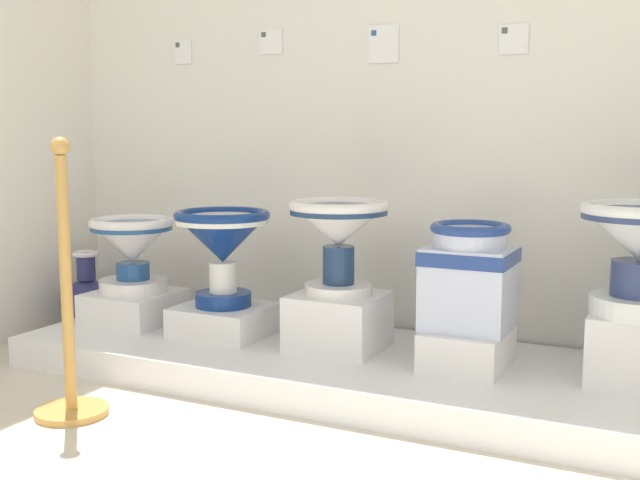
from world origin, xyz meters
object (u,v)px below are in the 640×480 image
(antique_toilet_tall_cobalt, at_px, (222,239))
(info_placard_third, at_px, (383,44))
(plinth_block_leftmost, at_px, (338,321))
(antique_toilet_leftmost, at_px, (339,228))
(plinth_block_broad_patterned, at_px, (134,307))
(stanchion_post_near_left, at_px, (68,335))
(antique_toilet_broad_patterned, at_px, (132,245))
(plinth_block_pale_glazed, at_px, (467,347))
(info_placard_second, at_px, (271,42))
(antique_toilet_pale_glazed, at_px, (469,273))
(plinth_block_tall_cobalt, at_px, (224,320))
(info_placard_first, at_px, (183,52))
(plinth_block_rightmost, at_px, (634,349))
(antique_toilet_rightmost, at_px, (640,242))
(info_placard_fourth, at_px, (514,39))
(decorative_vase_spare, at_px, (87,301))

(antique_toilet_tall_cobalt, height_order, info_placard_third, info_placard_third)
(plinth_block_leftmost, relative_size, antique_toilet_leftmost, 0.87)
(plinth_block_broad_patterned, distance_m, stanchion_post_near_left, 0.86)
(antique_toilet_broad_patterned, xyz_separation_m, antique_toilet_leftmost, (1.02, 0.01, 0.13))
(plinth_block_pale_glazed, bearing_deg, info_placard_second, 157.94)
(info_placard_second, height_order, info_placard_third, info_placard_second)
(antique_toilet_pale_glazed, bearing_deg, antique_toilet_leftmost, 178.33)
(info_placard_second, bearing_deg, plinth_block_leftmost, -37.88)
(plinth_block_leftmost, bearing_deg, info_placard_third, 87.89)
(plinth_block_tall_cobalt, relative_size, stanchion_post_near_left, 0.39)
(plinth_block_broad_patterned, bearing_deg, antique_toilet_broad_patterned, 180.00)
(info_placard_third, bearing_deg, plinth_block_broad_patterned, -157.59)
(stanchion_post_near_left, bearing_deg, plinth_block_leftmost, 49.86)
(plinth_block_pale_glazed, distance_m, stanchion_post_near_left, 1.42)
(plinth_block_tall_cobalt, xyz_separation_m, stanchion_post_near_left, (-0.14, -0.76, 0.10))
(antique_toilet_pale_glazed, distance_m, info_placard_first, 1.84)
(plinth_block_broad_patterned, height_order, antique_toilet_tall_cobalt, antique_toilet_tall_cobalt)
(info_placard_second, bearing_deg, antique_toilet_leftmost, -37.88)
(plinth_block_broad_patterned, bearing_deg, plinth_block_pale_glazed, -0.20)
(plinth_block_rightmost, relative_size, antique_toilet_rightmost, 0.73)
(plinth_block_broad_patterned, distance_m, plinth_block_pale_glazed, 1.54)
(antique_toilet_broad_patterned, height_order, plinth_block_tall_cobalt, antique_toilet_broad_patterned)
(antique_toilet_tall_cobalt, relative_size, stanchion_post_near_left, 0.42)
(plinth_block_pale_glazed, relative_size, antique_toilet_pale_glazed, 0.92)
(plinth_block_broad_patterned, distance_m, antique_toilet_leftmost, 1.10)
(antique_toilet_pale_glazed, relative_size, info_placard_first, 3.43)
(info_placard_third, xyz_separation_m, stanchion_post_near_left, (-0.68, -1.20, -1.07))
(plinth_block_pale_glazed, bearing_deg, plinth_block_rightmost, 5.83)
(plinth_block_leftmost, bearing_deg, plinth_block_pale_glazed, -1.67)
(info_placard_first, distance_m, info_placard_second, 0.49)
(antique_toilet_tall_cobalt, relative_size, info_placard_fourth, 3.47)
(plinth_block_leftmost, xyz_separation_m, stanchion_post_near_left, (-0.66, -0.79, 0.05))
(plinth_block_broad_patterned, height_order, plinth_block_rightmost, plinth_block_rightmost)
(antique_toilet_broad_patterned, bearing_deg, info_placard_fourth, 15.05)
(antique_toilet_leftmost, height_order, info_placard_third, info_placard_third)
(antique_toilet_tall_cobalt, xyz_separation_m, decorative_vase_spare, (-0.88, 0.13, -0.37))
(plinth_block_pale_glazed, height_order, plinth_block_rightmost, plinth_block_rightmost)
(antique_toilet_tall_cobalt, bearing_deg, plinth_block_rightmost, 2.28)
(plinth_block_leftmost, bearing_deg, antique_toilet_broad_patterned, -179.43)
(antique_toilet_pale_glazed, bearing_deg, plinth_block_leftmost, 178.33)
(stanchion_post_near_left, bearing_deg, plinth_block_tall_cobalt, 79.92)
(antique_toilet_leftmost, height_order, info_placard_fourth, info_placard_fourth)
(plinth_block_pale_glazed, xyz_separation_m, info_placard_first, (-1.55, 0.43, 1.17))
(antique_toilet_broad_patterned, relative_size, plinth_block_rightmost, 1.29)
(antique_toilet_tall_cobalt, bearing_deg, antique_toilet_broad_patterned, 178.57)
(antique_toilet_leftmost, bearing_deg, antique_toilet_tall_cobalt, -177.57)
(info_placard_fourth, bearing_deg, plinth_block_pale_glazed, -94.98)
(antique_toilet_rightmost, height_order, info_placard_first, info_placard_first)
(plinth_block_leftmost, height_order, decorative_vase_spare, decorative_vase_spare)
(info_placard_first, bearing_deg, antique_toilet_pale_glazed, -15.54)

